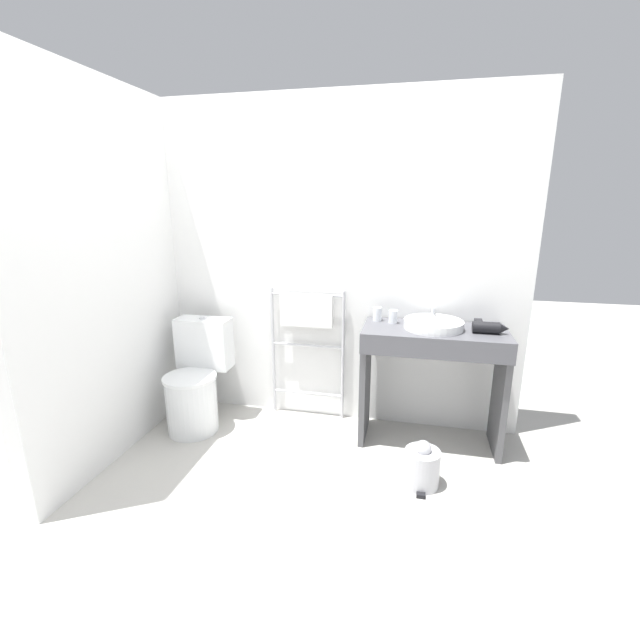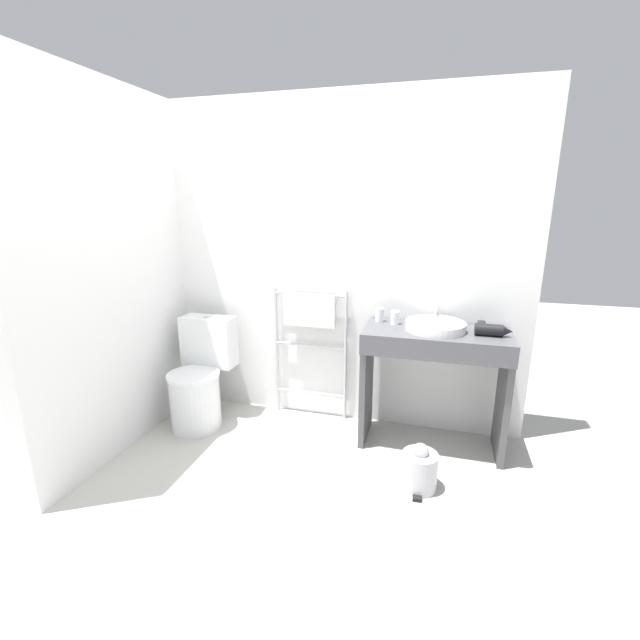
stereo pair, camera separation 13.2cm
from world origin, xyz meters
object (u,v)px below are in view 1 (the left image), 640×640
cup_near_wall (377,314)px  sink_basin (433,324)px  hair_dryer (488,327)px  toilet (196,383)px  towel_radiator (307,325)px  trash_bin (422,466)px  cup_near_edge (393,317)px

cup_near_wall → sink_basin: bearing=-17.2°
hair_dryer → sink_basin: bearing=175.8°
hair_dryer → toilet: bearing=-176.4°
sink_basin → hair_dryer: hair_dryer is taller
sink_basin → cup_near_wall: bearing=162.8°
towel_radiator → trash_bin: size_ratio=3.48×
toilet → cup_near_edge: size_ratio=8.79×
sink_basin → cup_near_edge: cup_near_edge is taller
trash_bin → cup_near_edge: bearing=111.9°
sink_basin → hair_dryer: 0.34m
toilet → towel_radiator: 0.92m
cup_near_edge → trash_bin: (0.24, -0.59, -0.75)m
towel_radiator → hair_dryer: bearing=-9.2°
towel_radiator → trash_bin: (0.88, -0.69, -0.62)m
sink_basin → trash_bin: 0.90m
trash_bin → cup_near_wall: bearing=118.8°
towel_radiator → cup_near_edge: bearing=-9.1°
hair_dryer → trash_bin: bearing=-126.7°
sink_basin → trash_bin: (-0.03, -0.51, -0.73)m
sink_basin → cup_near_edge: 0.28m
towel_radiator → cup_near_edge: towel_radiator is taller
trash_bin → towel_radiator: bearing=141.7°
sink_basin → cup_near_edge: size_ratio=4.23×
hair_dryer → trash_bin: (-0.37, -0.49, -0.74)m
sink_basin → cup_near_wall: (-0.38, 0.12, 0.02)m
hair_dryer → cup_near_edge: bearing=170.6°
toilet → cup_near_wall: 1.42m
towel_radiator → hair_dryer: (1.24, -0.20, 0.12)m
cup_near_wall → hair_dryer: cup_near_wall is taller
trash_bin → toilet: bearing=167.4°
towel_radiator → sink_basin: bearing=-11.0°
sink_basin → trash_bin: bearing=-93.4°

